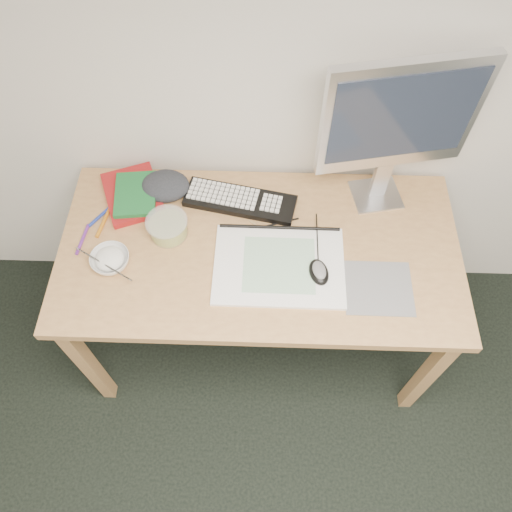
{
  "coord_description": "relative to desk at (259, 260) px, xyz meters",
  "views": [
    {
      "loc": [
        -0.25,
        0.49,
        2.21
      ],
      "look_at": [
        -0.27,
        1.35,
        0.83
      ],
      "focal_mm": 35.0,
      "sensor_mm": 36.0,
      "label": 1
    }
  ],
  "objects": [
    {
      "name": "cloth_lump",
      "position": [
        -0.36,
        0.24,
        0.11
      ],
      "size": [
        0.17,
        0.16,
        0.06
      ],
      "primitive_type": "ellipsoid",
      "rotation": [
        0.0,
        0.0,
        -0.23
      ],
      "color": "#292D32",
      "rests_on": "desk"
    },
    {
      "name": "mousepad",
      "position": [
        0.4,
        -0.15,
        0.08
      ],
      "size": [
        0.23,
        0.21,
        0.0
      ],
      "primitive_type": "cube",
      "rotation": [
        0.0,
        0.0,
        -0.0
      ],
      "color": "slate",
      "rests_on": "desk"
    },
    {
      "name": "rice_bowl",
      "position": [
        -0.5,
        -0.08,
        0.1
      ],
      "size": [
        0.14,
        0.14,
        0.04
      ],
      "primitive_type": "imported",
      "rotation": [
        0.0,
        0.0,
        -0.09
      ],
      "color": "white",
      "rests_on": "desk"
    },
    {
      "name": "mouse",
      "position": [
        0.2,
        -0.1,
        0.11
      ],
      "size": [
        0.08,
        0.11,
        0.03
      ],
      "primitive_type": "ellipsoid",
      "rotation": [
        0.0,
        0.0,
        0.22
      ],
      "color": "black",
      "rests_on": "sketchpad"
    },
    {
      "name": "pencil_black",
      "position": [
        0.06,
        0.1,
        0.09
      ],
      "size": [
        0.16,
        0.06,
        0.01
      ],
      "primitive_type": "cylinder",
      "rotation": [
        0.0,
        1.57,
        0.32
      ],
      "color": "black",
      "rests_on": "desk"
    },
    {
      "name": "marker_purple",
      "position": [
        -0.62,
        0.01,
        0.09
      ],
      "size": [
        0.03,
        0.13,
        0.01
      ],
      "primitive_type": "cylinder",
      "rotation": [
        0.0,
        1.57,
        1.45
      ],
      "color": "#662790",
      "rests_on": "desk"
    },
    {
      "name": "fruit_tub",
      "position": [
        -0.32,
        0.05,
        0.12
      ],
      "size": [
        0.15,
        0.15,
        0.07
      ],
      "primitive_type": "cylinder",
      "rotation": [
        0.0,
        0.0,
        0.05
      ],
      "color": "#D1D24A",
      "rests_on": "desk"
    },
    {
      "name": "pencil_tan",
      "position": [
        0.03,
        0.06,
        0.09
      ],
      "size": [
        0.14,
        0.11,
        0.01
      ],
      "primitive_type": "cylinder",
      "rotation": [
        0.0,
        1.57,
        -0.66
      ],
      "color": "tan",
      "rests_on": "desk"
    },
    {
      "name": "marker_orange",
      "position": [
        -0.56,
        0.09,
        0.09
      ],
      "size": [
        0.04,
        0.14,
        0.01
      ],
      "primitive_type": "cylinder",
      "rotation": [
        0.0,
        1.57,
        1.39
      ],
      "color": "#C67617",
      "rests_on": "desk"
    },
    {
      "name": "book_green",
      "position": [
        -0.46,
        0.2,
        0.12
      ],
      "size": [
        0.17,
        0.22,
        0.02
      ],
      "primitive_type": "cube",
      "rotation": [
        0.0,
        0.0,
        0.11
      ],
      "color": "#18632C",
      "rests_on": "book_red"
    },
    {
      "name": "keyboard",
      "position": [
        -0.08,
        0.2,
        0.09
      ],
      "size": [
        0.42,
        0.21,
        0.02
      ],
      "primitive_type": "cube",
      "rotation": [
        0.0,
        0.0,
        -0.2
      ],
      "color": "black",
      "rests_on": "desk"
    },
    {
      "name": "desk",
      "position": [
        0.0,
        0.0,
        0.0
      ],
      "size": [
        1.4,
        0.7,
        0.75
      ],
      "color": "tan",
      "rests_on": "ground"
    },
    {
      "name": "chopsticks",
      "position": [
        -0.51,
        -0.11,
        0.13
      ],
      "size": [
        0.21,
        0.13,
        0.02
      ],
      "primitive_type": "cylinder",
      "rotation": [
        0.0,
        1.57,
        -0.52
      ],
      "color": "#AEAFB0",
      "rests_on": "rice_bowl"
    },
    {
      "name": "pencil_pink",
      "position": [
        -0.02,
        0.01,
        0.09
      ],
      "size": [
        0.18,
        0.04,
        0.01
      ],
      "primitive_type": "cylinder",
      "rotation": [
        0.0,
        1.57,
        -0.17
      ],
      "color": "#D96C88",
      "rests_on": "desk"
    },
    {
      "name": "book_red",
      "position": [
        -0.48,
        0.21,
        0.09
      ],
      "size": [
        0.27,
        0.31,
        0.03
      ],
      "primitive_type": "cube",
      "rotation": [
        0.0,
        0.0,
        0.38
      ],
      "color": "maroon",
      "rests_on": "desk"
    },
    {
      "name": "monitor",
      "position": [
        0.43,
        0.25,
        0.45
      ],
      "size": [
        0.5,
        0.19,
        0.59
      ],
      "rotation": [
        0.0,
        0.0,
        0.2
      ],
      "color": "silver",
      "rests_on": "desk"
    },
    {
      "name": "marker_blue",
      "position": [
        -0.58,
        0.12,
        0.09
      ],
      "size": [
        0.08,
        0.11,
        0.01
      ],
      "primitive_type": "cylinder",
      "rotation": [
        0.0,
        1.57,
        0.97
      ],
      "color": "#1B3097",
      "rests_on": "desk"
    },
    {
      "name": "sketchpad",
      "position": [
        0.07,
        -0.07,
        0.09
      ],
      "size": [
        0.44,
        0.32,
        0.01
      ],
      "primitive_type": "cube",
      "rotation": [
        0.0,
        0.0,
        -0.01
      ],
      "color": "white",
      "rests_on": "desk"
    }
  ]
}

